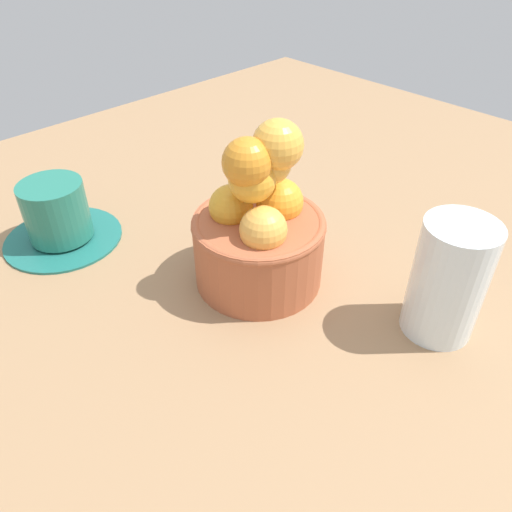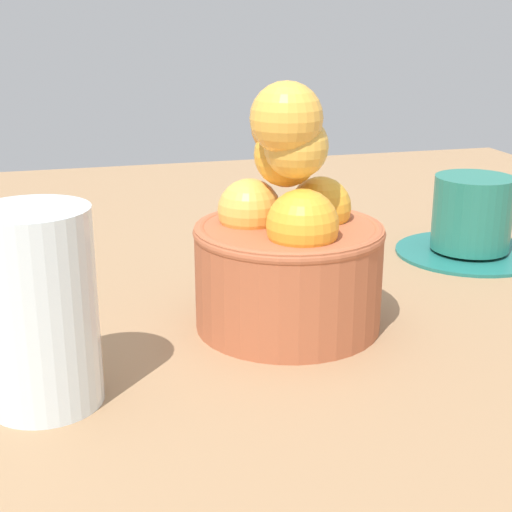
# 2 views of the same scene
# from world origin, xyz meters

# --- Properties ---
(ground_plane) EXTENTS (1.24, 1.08, 0.05)m
(ground_plane) POSITION_xyz_m (0.00, 0.00, -0.02)
(ground_plane) COLOR #997551
(terracotta_bowl) EXTENTS (0.13, 0.13, 0.18)m
(terracotta_bowl) POSITION_xyz_m (0.00, -0.00, 0.06)
(terracotta_bowl) COLOR #AD5938
(terracotta_bowl) RESTS_ON ground_plane
(coffee_cup) EXTENTS (0.13, 0.13, 0.07)m
(coffee_cup) POSITION_xyz_m (-0.12, 0.21, 0.03)
(coffee_cup) COLOR #1E6961
(coffee_cup) RESTS_ON ground_plane
(water_glass) EXTENTS (0.07, 0.07, 0.12)m
(water_glass) POSITION_xyz_m (0.07, -0.17, 0.06)
(water_glass) COLOR silver
(water_glass) RESTS_ON ground_plane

